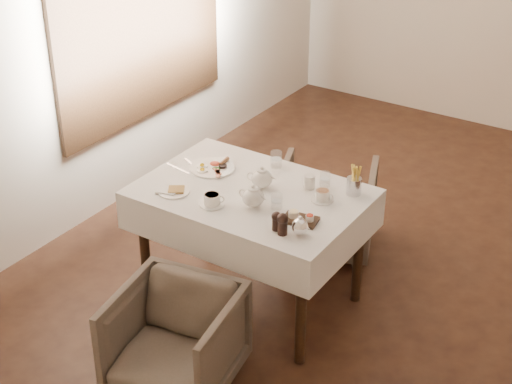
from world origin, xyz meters
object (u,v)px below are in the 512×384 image
(armchair_far, at_px, (326,207))
(breakfast_plate, at_px, (213,167))
(table, at_px, (251,209))
(teapot_centre, at_px, (262,177))
(armchair_near, at_px, (175,341))

(armchair_far, relative_size, breakfast_plate, 2.36)
(table, distance_m, breakfast_plate, 0.39)
(breakfast_plate, bearing_deg, teapot_centre, 11.43)
(armchair_near, distance_m, armchair_far, 1.63)
(table, relative_size, breakfast_plate, 4.68)
(teapot_centre, bearing_deg, armchair_near, -104.57)
(table, height_order, breakfast_plate, breakfast_plate)
(armchair_near, xyz_separation_m, breakfast_plate, (-0.43, 0.95, 0.48))
(table, xyz_separation_m, armchair_near, (0.08, -0.84, -0.36))
(armchair_far, bearing_deg, table, 62.55)
(table, distance_m, armchair_far, 0.86)
(armchair_far, height_order, breakfast_plate, breakfast_plate)
(armchair_far, xyz_separation_m, breakfast_plate, (-0.43, -0.68, 0.47))
(armchair_near, bearing_deg, breakfast_plate, 104.34)
(armchair_near, xyz_separation_m, teapot_centre, (-0.06, 0.91, 0.54))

